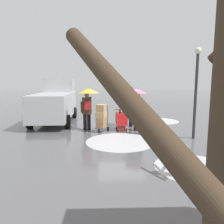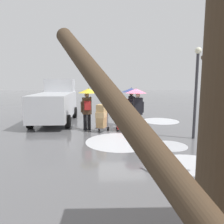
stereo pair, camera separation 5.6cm
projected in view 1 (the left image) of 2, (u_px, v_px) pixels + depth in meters
ground_plane at (121, 127)px, 11.59m from camera, size 90.00×90.00×0.00m
slush_patch_near_cluster at (194, 168)px, 6.16m from camera, size 2.28×2.28×0.01m
slush_patch_under_van at (120, 141)px, 8.84m from camera, size 2.83×2.83×0.01m
slush_patch_mid_street at (160, 121)px, 13.32m from camera, size 2.29×2.29×0.01m
slush_patch_far_side at (169, 146)px, 8.27m from camera, size 1.42×1.42×0.01m
cargo_van_parked_right at (55, 103)px, 12.93m from camera, size 2.21×5.35×2.60m
shopping_cart_vendor at (121, 119)px, 10.79m from camera, size 0.58×0.84×1.04m
hand_dolly_boxes at (101, 117)px, 10.41m from camera, size 0.72×0.83×1.35m
pedestrian_pink_side at (131, 98)px, 11.54m from camera, size 1.04×1.04×2.15m
pedestrian_black_side at (137, 99)px, 10.56m from camera, size 1.04×1.04×2.15m
pedestrian_white_side at (88, 99)px, 10.69m from camera, size 1.04×1.04×2.15m
street_lamp at (196, 84)px, 8.98m from camera, size 0.28×0.28×3.86m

